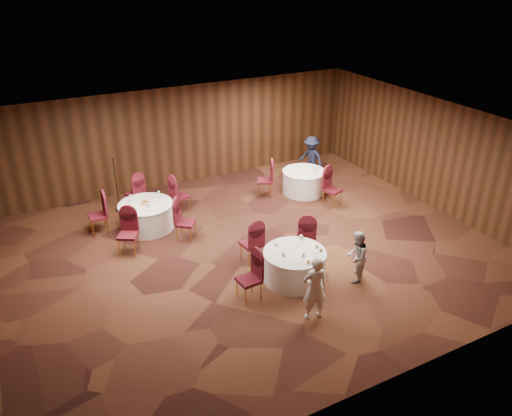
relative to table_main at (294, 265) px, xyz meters
name	(u,v)px	position (x,y,z in m)	size (l,w,h in m)	color
ground	(253,251)	(-0.29, 1.55, -0.38)	(12.00, 12.00, 0.00)	black
room_shell	(252,181)	(-0.29, 1.55, 1.59)	(12.00, 12.00, 12.00)	silver
table_main	(294,265)	(0.00, 0.00, 0.00)	(1.45, 1.45, 0.74)	white
table_left	(147,216)	(-2.32, 4.01, 0.00)	(1.49, 1.49, 0.74)	white
table_right	(304,182)	(2.78, 3.98, 0.00)	(1.36, 1.36, 0.74)	white
chairs_main	(270,252)	(-0.31, 0.60, 0.12)	(2.75, 1.90, 1.00)	#410D16
chairs_left	(146,212)	(-2.33, 4.02, 0.12)	(2.98, 3.09, 1.00)	#410D16
chairs_right	(298,185)	(2.33, 3.61, 0.12)	(2.16, 2.24, 1.00)	#410D16
tabletop_main	(302,249)	(0.14, -0.10, 0.47)	(1.07, 1.11, 0.22)	silver
tabletop_left	(145,201)	(-2.30, 4.00, 0.45)	(0.84, 0.82, 0.22)	silver
tabletop_right	(315,168)	(2.99, 3.69, 0.52)	(0.08, 0.08, 0.22)	silver
mic_stand	(118,196)	(-2.75, 5.43, 0.10)	(0.24, 0.24, 1.63)	black
woman_a	(315,288)	(-0.37, -1.37, 0.35)	(0.53, 0.35, 1.46)	white
woman_b	(356,257)	(1.24, -0.68, 0.26)	(0.61, 0.48, 1.27)	#B8B8BD
man_c	(311,157)	(3.64, 4.90, 0.36)	(0.95, 0.54, 1.46)	black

